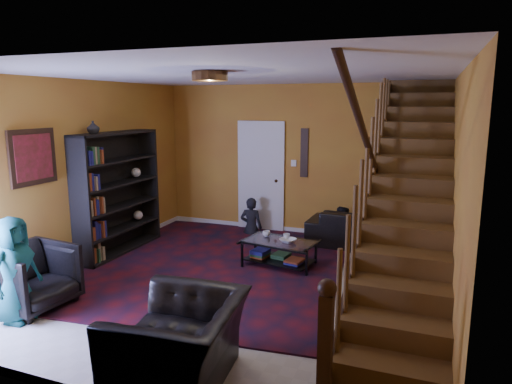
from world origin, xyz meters
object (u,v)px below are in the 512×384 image
at_px(sofa, 373,230).
at_px(armchair_right, 179,343).
at_px(coffee_table, 279,252).
at_px(bookshelf, 119,195).
at_px(armchair_left, 33,277).

xyz_separation_m(sofa, armchair_right, (-1.12, -4.55, 0.06)).
relative_size(armchair_right, coffee_table, 1.01).
distance_m(armchair_right, coffee_table, 3.13).
xyz_separation_m(bookshelf, armchair_right, (2.78, -2.85, -0.59)).
bearing_deg(armchair_left, coffee_table, -37.76).
height_order(armchair_right, coffee_table, armchair_right).
distance_m(bookshelf, armchair_left, 2.25).
bearing_deg(armchair_right, coffee_table, 175.59).
height_order(bookshelf, coffee_table, bookshelf).
bearing_deg(bookshelf, armchair_right, -45.67).
relative_size(sofa, armchair_right, 1.89).
relative_size(bookshelf, armchair_left, 2.36).
distance_m(bookshelf, coffee_table, 2.80).
distance_m(armchair_left, armchair_right, 2.53).
height_order(sofa, armchair_right, armchair_right).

